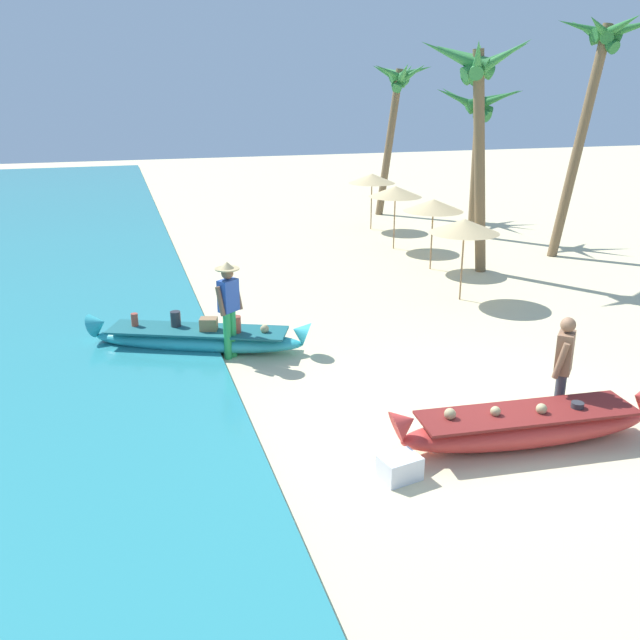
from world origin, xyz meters
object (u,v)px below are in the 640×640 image
Objects in this scene: person_tourist_customer at (563,364)px; palm_tree_tall_inland at (398,90)px; person_vendor_hatted at (229,303)px; palm_tree_leaning_seaward at (479,86)px; cooler_box at (400,468)px; palm_tree_far_behind at (602,58)px; boat_red_foreground at (526,426)px; boat_cyan_midground at (198,338)px; palm_tree_mid_cluster at (478,115)px.

palm_tree_tall_inland is at bearing 75.60° from person_tourist_customer.
person_vendor_hatted is 0.32× the size of palm_tree_tall_inland.
palm_tree_tall_inland is at bearing 80.08° from palm_tree_leaning_seaward.
cooler_box is at bearing -122.51° from palm_tree_leaning_seaward.
boat_red_foreground is at bearing -129.47° from palm_tree_far_behind.
palm_tree_leaning_seaward is at bearing 70.98° from person_tourist_customer.
palm_tree_leaning_seaward reaches higher than palm_tree_tall_inland.
palm_tree_far_behind reaches higher than person_vendor_hatted.
person_vendor_hatted is at bearing 127.75° from boat_red_foreground.
boat_cyan_midground reaches higher than cooler_box.
person_tourist_customer is at bearing -104.40° from palm_tree_tall_inland.
cooler_box is (-2.91, -0.82, -0.77)m from person_tourist_customer.
palm_tree_leaning_seaward is (2.81, 8.15, 3.85)m from person_tourist_customer.
cooler_box is (1.37, -4.74, -0.90)m from person_vendor_hatted.
palm_tree_far_behind is 14.98m from cooler_box.
palm_tree_far_behind reaches higher than palm_tree_mid_cluster.
person_tourist_customer is (4.28, -3.92, -0.14)m from person_vendor_hatted.
boat_red_foreground is 2.21× the size of person_vendor_hatted.
boat_red_foreground is 2.07m from cooler_box.
person_tourist_customer is at bearing -42.84° from boat_cyan_midground.
palm_tree_far_behind is 13.23× the size of cooler_box.
person_vendor_hatted reaches higher than cooler_box.
cooler_box is at bearing -164.26° from person_tourist_customer.
palm_tree_leaning_seaward is (7.61, 3.70, 4.52)m from boat_cyan_midground.
palm_tree_leaning_seaward is at bearing -119.66° from palm_tree_mid_cluster.
palm_tree_tall_inland reaches higher than person_tourist_customer.
palm_tree_leaning_seaward is 0.89× the size of palm_tree_far_behind.
palm_tree_leaning_seaward is at bearing 45.54° from cooler_box.
palm_tree_mid_cluster is at bearing 118.98° from palm_tree_far_behind.
palm_tree_mid_cluster is (10.00, 7.89, 3.63)m from boat_cyan_midground.
boat_cyan_midground is at bearing -141.71° from palm_tree_mid_cluster.
palm_tree_leaning_seaward reaches higher than boat_cyan_midground.
palm_tree_tall_inland reaches higher than boat_red_foreground.
palm_tree_tall_inland is at bearing 53.76° from boat_cyan_midground.
boat_cyan_midground is 13.72m from palm_tree_far_behind.
cooler_box is at bearing -170.93° from boat_red_foreground.
person_tourist_customer reaches higher than boat_red_foreground.
boat_red_foreground is 5.63m from person_vendor_hatted.
palm_tree_far_behind is at bearing -61.02° from palm_tree_mid_cluster.
boat_cyan_midground is at bearing -126.24° from palm_tree_tall_inland.
cooler_box is (1.89, -5.27, -0.09)m from boat_cyan_midground.
person_vendor_hatted is (0.52, -0.53, 0.81)m from boat_cyan_midground.
boat_red_foreground is 0.71× the size of palm_tree_tall_inland.
palm_tree_far_behind is at bearing 12.32° from palm_tree_leaning_seaward.
palm_tree_tall_inland is 0.95× the size of palm_tree_leaning_seaward.
cooler_box is (-8.11, -13.17, -3.73)m from palm_tree_mid_cluster.
palm_tree_mid_cluster is (2.39, 4.19, -0.88)m from palm_tree_leaning_seaward.
palm_tree_far_behind reaches higher than person_tourist_customer.
boat_cyan_midground is 1.10m from person_vendor_hatted.
boat_cyan_midground is (-3.94, 4.94, -0.03)m from boat_red_foreground.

